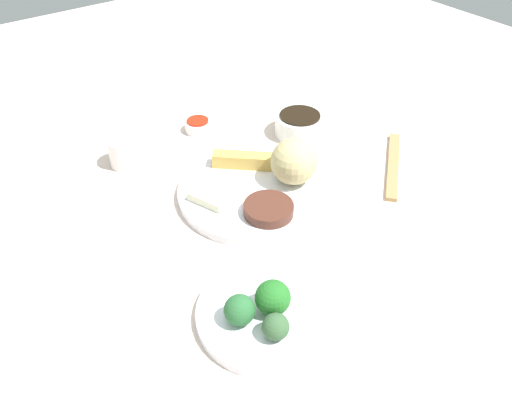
{
  "coord_description": "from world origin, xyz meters",
  "views": [
    {
      "loc": [
        -0.44,
        -0.62,
        0.6
      ],
      "look_at": [
        -0.05,
        -0.09,
        0.06
      ],
      "focal_mm": 36.67,
      "sensor_mm": 36.0,
      "label": 1
    }
  ],
  "objects_px": {
    "main_plate": "(255,192)",
    "soy_sauce_bowl": "(299,125)",
    "chopsticks_pair": "(393,165)",
    "broccoli_plate": "(268,314)",
    "teacup": "(124,152)",
    "sauce_ramekin_sweet_and_sour": "(198,126)"
  },
  "relations": [
    {
      "from": "broccoli_plate",
      "to": "chopsticks_pair",
      "type": "distance_m",
      "value": 0.44
    },
    {
      "from": "chopsticks_pair",
      "to": "teacup",
      "type": "bearing_deg",
      "value": 142.46
    },
    {
      "from": "main_plate",
      "to": "soy_sauce_bowl",
      "type": "xyz_separation_m",
      "value": [
        0.2,
        0.11,
        0.01
      ]
    },
    {
      "from": "broccoli_plate",
      "to": "chopsticks_pair",
      "type": "xyz_separation_m",
      "value": [
        0.41,
        0.14,
        -0.0
      ]
    },
    {
      "from": "soy_sauce_bowl",
      "to": "teacup",
      "type": "xyz_separation_m",
      "value": [
        -0.34,
        0.11,
        0.01
      ]
    },
    {
      "from": "soy_sauce_bowl",
      "to": "chopsticks_pair",
      "type": "distance_m",
      "value": 0.21
    },
    {
      "from": "main_plate",
      "to": "chopsticks_pair",
      "type": "relative_size",
      "value": 1.26
    },
    {
      "from": "soy_sauce_bowl",
      "to": "chopsticks_pair",
      "type": "height_order",
      "value": "soy_sauce_bowl"
    },
    {
      "from": "main_plate",
      "to": "soy_sauce_bowl",
      "type": "relative_size",
      "value": 2.73
    },
    {
      "from": "soy_sauce_bowl",
      "to": "main_plate",
      "type": "bearing_deg",
      "value": -150.28
    },
    {
      "from": "broccoli_plate",
      "to": "soy_sauce_bowl",
      "type": "bearing_deg",
      "value": 44.74
    },
    {
      "from": "main_plate",
      "to": "teacup",
      "type": "bearing_deg",
      "value": 121.91
    },
    {
      "from": "soy_sauce_bowl",
      "to": "chopsticks_pair",
      "type": "xyz_separation_m",
      "value": [
        0.07,
        -0.2,
        -0.02
      ]
    },
    {
      "from": "soy_sauce_bowl",
      "to": "chopsticks_pair",
      "type": "relative_size",
      "value": 0.46
    },
    {
      "from": "soy_sauce_bowl",
      "to": "teacup",
      "type": "relative_size",
      "value": 1.74
    },
    {
      "from": "main_plate",
      "to": "chopsticks_pair",
      "type": "xyz_separation_m",
      "value": [
        0.27,
        -0.09,
        -0.0
      ]
    },
    {
      "from": "broccoli_plate",
      "to": "sauce_ramekin_sweet_and_sour",
      "type": "height_order",
      "value": "sauce_ramekin_sweet_and_sour"
    },
    {
      "from": "main_plate",
      "to": "soy_sauce_bowl",
      "type": "height_order",
      "value": "soy_sauce_bowl"
    },
    {
      "from": "main_plate",
      "to": "chopsticks_pair",
      "type": "height_order",
      "value": "main_plate"
    },
    {
      "from": "sauce_ramekin_sweet_and_sour",
      "to": "main_plate",
      "type": "bearing_deg",
      "value": -98.14
    },
    {
      "from": "chopsticks_pair",
      "to": "sauce_ramekin_sweet_and_sour",
      "type": "bearing_deg",
      "value": 124.46
    },
    {
      "from": "soy_sauce_bowl",
      "to": "sauce_ramekin_sweet_and_sour",
      "type": "relative_size",
      "value": 1.85
    }
  ]
}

